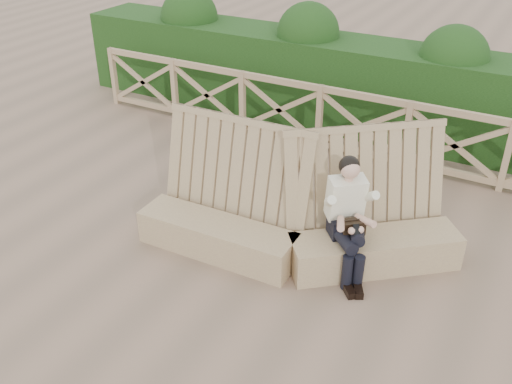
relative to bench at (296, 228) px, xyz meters
The scene contains 5 objects.
ground 0.80m from the bench, 108.50° to the right, with size 60.00×60.00×0.00m, color brown.
bench is the anchor object (origin of this frame).
woman 0.71m from the bench, ahead, with size 0.75×0.87×1.40m.
guardrail 2.85m from the bench, 94.49° to the left, with size 10.10×0.09×1.10m.
hedge 4.06m from the bench, 93.16° to the left, with size 12.00×1.20×1.50m, color black.
Camera 1 is at (2.52, -4.47, 4.13)m, focal length 40.00 mm.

